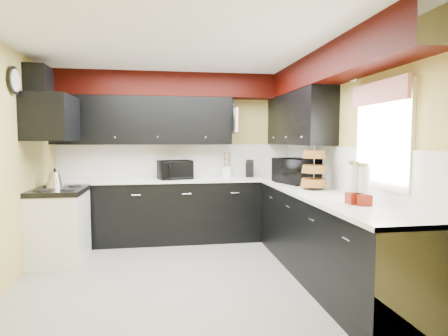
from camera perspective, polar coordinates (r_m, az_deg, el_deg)
name	(u,v)px	position (r m, az deg, el deg)	size (l,w,h in m)	color
ground	(184,276)	(4.36, -6.07, -16.11)	(3.60, 3.60, 0.00)	gray
wall_back	(178,157)	(5.89, -7.07, 1.71)	(3.60, 0.06, 2.50)	#E0C666
wall_right	(339,163)	(4.55, 17.07, 0.74)	(0.06, 3.60, 2.50)	#E0C666
wall_left	(5,167)	(4.39, -30.39, 0.20)	(0.06, 3.60, 2.50)	#E0C666
ceiling	(182,47)	(4.19, -6.37, 17.81)	(3.60, 3.60, 0.06)	white
cab_back	(179,211)	(5.68, -6.89, -6.52)	(3.60, 0.60, 0.90)	black
cab_right	(324,238)	(4.28, 14.94, -10.31)	(0.60, 3.00, 0.90)	black
counter_back	(179,180)	(5.61, -6.93, -1.80)	(3.62, 0.64, 0.04)	white
counter_right	(325,195)	(4.18, 15.07, -4.07)	(0.64, 3.02, 0.04)	white
splash_back	(178,161)	(5.88, -7.06, 1.12)	(3.60, 0.02, 0.50)	white
splash_right	(338,168)	(4.55, 16.94, -0.01)	(0.02, 3.60, 0.50)	white
upper_back	(144,121)	(5.72, -12.12, 7.08)	(2.60, 0.35, 0.70)	black
upper_right	(298,119)	(5.31, 11.19, 7.30)	(0.35, 1.80, 0.70)	black
soffit_back	(177,85)	(5.76, -7.11, 12.38)	(3.60, 0.36, 0.35)	black
soffit_right	(333,65)	(4.37, 16.28, 14.77)	(0.36, 3.24, 0.35)	black
stove	(60,228)	(5.12, -23.77, -8.32)	(0.60, 0.75, 0.86)	white
cooktop	(58,191)	(5.04, -23.94, -3.21)	(0.62, 0.77, 0.06)	black
hood	(51,118)	(5.02, -24.82, 6.91)	(0.50, 0.78, 0.55)	black
hood_duct	(39,83)	(5.09, -26.41, 11.57)	(0.24, 0.40, 0.40)	black
window	(383,137)	(3.74, 23.04, 4.42)	(0.03, 0.86, 0.96)	white
valance	(379,93)	(3.74, 22.50, 10.58)	(0.04, 0.88, 0.20)	red
pan_top	(232,108)	(5.74, 1.26, 9.17)	(0.03, 0.22, 0.40)	black
pan_mid	(234,124)	(5.59, 1.50, 6.72)	(0.03, 0.28, 0.46)	black
pan_low	(231,127)	(5.85, 1.03, 6.33)	(0.03, 0.24, 0.42)	black
cut_board	(236,120)	(5.48, 1.83, 7.29)	(0.03, 0.26, 0.35)	white
baskets	(314,169)	(4.48, 13.55, -0.13)	(0.27, 0.27, 0.50)	brown
clock	(14,80)	(4.65, -29.35, 11.57)	(0.03, 0.30, 0.30)	black
deco_plate	(354,70)	(4.27, 19.13, 13.92)	(0.03, 0.24, 0.24)	white
toaster_oven	(175,170)	(5.54, -7.44, -0.26)	(0.47, 0.39, 0.27)	black
microwave	(297,171)	(5.04, 11.01, -0.43)	(0.60, 0.41, 0.33)	black
utensil_crock	(227,172)	(5.69, 0.50, -0.65)	(0.15, 0.15, 0.16)	white
knife_block	(250,169)	(5.81, 3.94, -0.13)	(0.11, 0.16, 0.25)	black
kettle	(55,180)	(5.18, -24.35, -1.61)	(0.22, 0.22, 0.19)	silver
dispenser_a	(355,184)	(3.59, 19.31, -2.38)	(0.13, 0.13, 0.35)	maroon
dispenser_b	(364,186)	(3.54, 20.57, -2.65)	(0.12, 0.12, 0.34)	#61000B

